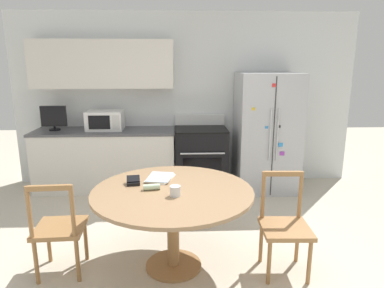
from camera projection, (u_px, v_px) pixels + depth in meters
ground_plane at (192, 278)px, 3.04m from camera, size 14.00×14.00×0.00m
back_wall at (165, 91)px, 5.21m from camera, size 5.20×0.44×2.60m
kitchen_counter at (106, 160)px, 5.11m from camera, size 2.06×0.64×0.90m
refrigerator at (266, 132)px, 5.02m from camera, size 0.88×0.78×1.72m
oven_range at (201, 158)px, 5.14m from camera, size 0.76×0.68×1.08m
microwave at (105, 120)px, 5.00m from camera, size 0.52×0.35×0.28m
countertop_tv at (54, 117)px, 4.94m from camera, size 0.36×0.16×0.36m
dining_table at (173, 202)px, 3.06m from camera, size 1.44×1.44×0.76m
dining_chair_right at (285, 227)px, 3.06m from camera, size 0.44×0.44×0.90m
dining_chair_left at (59, 229)px, 3.01m from camera, size 0.44×0.44×0.90m
candle_glass at (175, 192)px, 2.89m from camera, size 0.09×0.09×0.09m
folded_napkin at (152, 187)px, 3.03m from camera, size 0.15×0.07×0.05m
wallet at (133, 181)px, 3.17m from camera, size 0.14×0.14×0.07m
mail_stack at (160, 178)px, 3.31m from camera, size 0.31×0.35×0.02m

